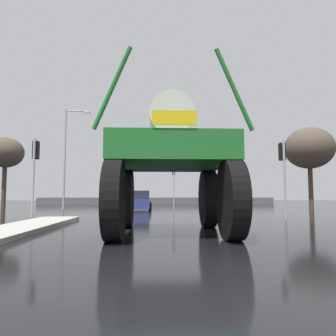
{
  "coord_description": "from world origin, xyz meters",
  "views": [
    {
      "loc": [
        -0.71,
        -3.85,
        1.12
      ],
      "look_at": [
        -0.14,
        7.52,
        2.1
      ],
      "focal_mm": 34.9,
      "sensor_mm": 36.0,
      "label": 1
    }
  ],
  "objects_px": {
    "sedan_ahead": "(139,201)",
    "bare_tree_left": "(5,153)",
    "traffic_signal_far_left": "(174,177)",
    "traffic_signal_near_left": "(35,161)",
    "oversize_sprayer": "(170,163)",
    "traffic_signal_near_right": "(283,162)",
    "bare_tree_right": "(309,148)",
    "streetlight_far_left": "(67,153)"
  },
  "relations": [
    {
      "from": "sedan_ahead",
      "to": "traffic_signal_near_left",
      "type": "relative_size",
      "value": 1.09
    },
    {
      "from": "traffic_signal_near_left",
      "to": "bare_tree_left",
      "type": "relative_size",
      "value": 0.69
    },
    {
      "from": "oversize_sprayer",
      "to": "traffic_signal_far_left",
      "type": "xyz_separation_m",
      "value": [
        1.53,
        21.02,
        0.84
      ]
    },
    {
      "from": "traffic_signal_near_left",
      "to": "bare_tree_right",
      "type": "distance_m",
      "value": 19.38
    },
    {
      "from": "sedan_ahead",
      "to": "traffic_signal_far_left",
      "type": "xyz_separation_m",
      "value": [
        3.06,
        5.15,
        2.25
      ]
    },
    {
      "from": "traffic_signal_near_left",
      "to": "traffic_signal_far_left",
      "type": "bearing_deg",
      "value": 64.61
    },
    {
      "from": "sedan_ahead",
      "to": "bare_tree_right",
      "type": "distance_m",
      "value": 13.6
    },
    {
      "from": "oversize_sprayer",
      "to": "traffic_signal_near_right",
      "type": "bearing_deg",
      "value": -47.09
    },
    {
      "from": "sedan_ahead",
      "to": "traffic_signal_far_left",
      "type": "distance_m",
      "value": 6.4
    },
    {
      "from": "bare_tree_left",
      "to": "traffic_signal_near_left",
      "type": "bearing_deg",
      "value": -59.68
    },
    {
      "from": "sedan_ahead",
      "to": "traffic_signal_near_right",
      "type": "bearing_deg",
      "value": -144.98
    },
    {
      "from": "traffic_signal_near_left",
      "to": "traffic_signal_far_left",
      "type": "distance_m",
      "value": 17.46
    },
    {
      "from": "oversize_sprayer",
      "to": "sedan_ahead",
      "type": "distance_m",
      "value": 16.0
    },
    {
      "from": "sedan_ahead",
      "to": "traffic_signal_near_left",
      "type": "bearing_deg",
      "value": 158.1
    },
    {
      "from": "traffic_signal_near_right",
      "to": "oversize_sprayer",
      "type": "bearing_deg",
      "value": -137.43
    },
    {
      "from": "sedan_ahead",
      "to": "traffic_signal_near_right",
      "type": "relative_size",
      "value": 1.09
    },
    {
      "from": "oversize_sprayer",
      "to": "bare_tree_right",
      "type": "xyz_separation_m",
      "value": [
        11.32,
        13.82,
        2.57
      ]
    },
    {
      "from": "oversize_sprayer",
      "to": "traffic_signal_far_left",
      "type": "bearing_deg",
      "value": -3.83
    },
    {
      "from": "traffic_signal_near_right",
      "to": "bare_tree_left",
      "type": "height_order",
      "value": "bare_tree_left"
    },
    {
      "from": "traffic_signal_near_right",
      "to": "bare_tree_left",
      "type": "bearing_deg",
      "value": 151.15
    },
    {
      "from": "sedan_ahead",
      "to": "bare_tree_right",
      "type": "xyz_separation_m",
      "value": [
        12.84,
        -2.05,
        3.98
      ]
    },
    {
      "from": "traffic_signal_near_right",
      "to": "bare_tree_left",
      "type": "relative_size",
      "value": 0.69
    },
    {
      "from": "sedan_ahead",
      "to": "traffic_signal_near_left",
      "type": "height_order",
      "value": "traffic_signal_near_left"
    },
    {
      "from": "traffic_signal_far_left",
      "to": "sedan_ahead",
      "type": "bearing_deg",
      "value": -120.71
    },
    {
      "from": "traffic_signal_near_right",
      "to": "sedan_ahead",
      "type": "bearing_deg",
      "value": 124.3
    },
    {
      "from": "oversize_sprayer",
      "to": "bare_tree_right",
      "type": "distance_m",
      "value": 18.05
    },
    {
      "from": "traffic_signal_near_right",
      "to": "bare_tree_right",
      "type": "relative_size",
      "value": 0.6
    },
    {
      "from": "oversize_sprayer",
      "to": "streetlight_far_left",
      "type": "relative_size",
      "value": 0.65
    },
    {
      "from": "oversize_sprayer",
      "to": "sedan_ahead",
      "type": "bearing_deg",
      "value": 5.83
    },
    {
      "from": "traffic_signal_far_left",
      "to": "bare_tree_left",
      "type": "relative_size",
      "value": 0.74
    },
    {
      "from": "traffic_signal_far_left",
      "to": "streetlight_far_left",
      "type": "height_order",
      "value": "streetlight_far_left"
    },
    {
      "from": "streetlight_far_left",
      "to": "bare_tree_right",
      "type": "bearing_deg",
      "value": -14.78
    },
    {
      "from": "bare_tree_left",
      "to": "bare_tree_right",
      "type": "xyz_separation_m",
      "value": [
        22.82,
        -0.91,
        0.39
      ]
    },
    {
      "from": "sedan_ahead",
      "to": "streetlight_far_left",
      "type": "height_order",
      "value": "streetlight_far_left"
    },
    {
      "from": "bare_tree_right",
      "to": "traffic_signal_near_right",
      "type": "bearing_deg",
      "value": -123.16
    },
    {
      "from": "traffic_signal_near_left",
      "to": "bare_tree_right",
      "type": "xyz_separation_m",
      "value": [
        17.27,
        8.57,
        1.95
      ]
    },
    {
      "from": "traffic_signal_near_left",
      "to": "streetlight_far_left",
      "type": "xyz_separation_m",
      "value": [
        -2.12,
        13.69,
        2.17
      ]
    },
    {
      "from": "sedan_ahead",
      "to": "traffic_signal_far_left",
      "type": "relative_size",
      "value": 1.02
    },
    {
      "from": "sedan_ahead",
      "to": "bare_tree_left",
      "type": "distance_m",
      "value": 10.66
    },
    {
      "from": "oversize_sprayer",
      "to": "traffic_signal_far_left",
      "type": "relative_size",
      "value": 1.4
    },
    {
      "from": "oversize_sprayer",
      "to": "traffic_signal_near_left",
      "type": "height_order",
      "value": "oversize_sprayer"
    },
    {
      "from": "bare_tree_left",
      "to": "traffic_signal_far_left",
      "type": "bearing_deg",
      "value": 25.74
    }
  ]
}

